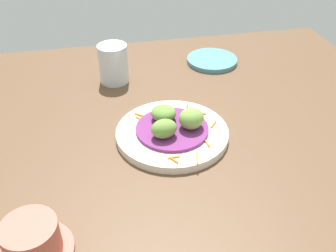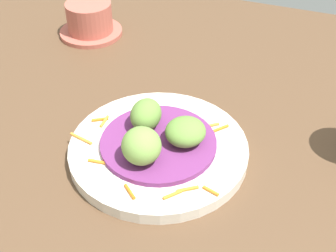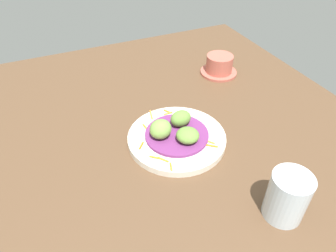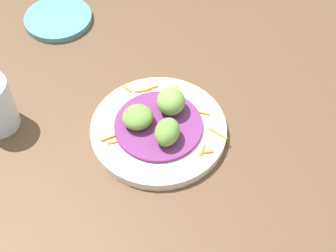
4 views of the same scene
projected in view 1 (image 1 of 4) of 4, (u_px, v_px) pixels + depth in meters
table_surface at (196, 152)px, 79.38cm from camera, size 110.00×110.00×2.00cm
main_plate at (172, 133)px, 81.48cm from camera, size 23.62×23.62×1.67cm
cabbage_bed at (172, 129)px, 80.78cm from camera, size 15.25×15.25×0.72cm
carrot_garnish at (183, 130)px, 80.76cm from camera, size 21.66×16.93×0.40cm
guac_scoop_left at (164, 129)px, 76.96cm from camera, size 4.82×5.84×3.86cm
guac_scoop_center at (189, 119)px, 79.35cm from camera, size 6.83×7.01×4.41cm
guac_scoop_right at (164, 113)px, 82.04cm from camera, size 7.23×7.29×3.22cm
side_plate_small at (212, 60)px, 109.99cm from camera, size 14.21×14.21×1.27cm
terracotta_bowl at (32, 241)px, 56.73cm from camera, size 11.66×11.66×6.21cm
water_glass at (113, 64)px, 98.70cm from camera, size 7.48×7.48×9.95cm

